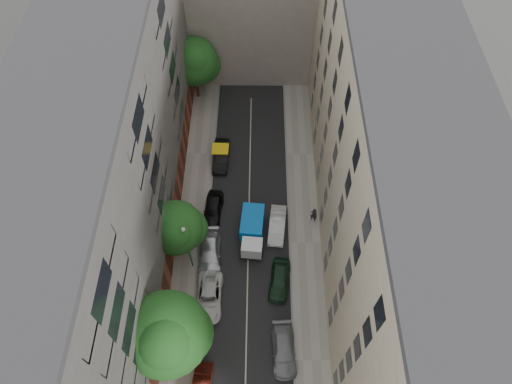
{
  "coord_description": "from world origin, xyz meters",
  "views": [
    {
      "loc": [
        0.92,
        -20.81,
        39.32
      ],
      "look_at": [
        0.73,
        1.9,
        6.0
      ],
      "focal_mm": 32.0,
      "sensor_mm": 36.0,
      "label": 1
    }
  ],
  "objects_px": {
    "car_left_3": "(210,253)",
    "car_right_1": "(284,350)",
    "car_right_2": "(280,279)",
    "lamp_post": "(187,244)",
    "pedestrian": "(314,215)",
    "car_left_5": "(221,156)",
    "tree_near": "(169,336)",
    "tree_far": "(195,63)",
    "tarp_truck": "(252,231)",
    "tree_mid": "(177,229)",
    "car_left_2": "(209,297)",
    "car_right_3": "(277,225)",
    "car_left_4": "(213,209)"
  },
  "relations": [
    {
      "from": "car_left_5",
      "to": "tree_far",
      "type": "xyz_separation_m",
      "value": [
        -3.17,
        9.69,
        4.49
      ]
    },
    {
      "from": "pedestrian",
      "to": "tree_near",
      "type": "bearing_deg",
      "value": 69.59
    },
    {
      "from": "tree_mid",
      "to": "pedestrian",
      "type": "bearing_deg",
      "value": 16.4
    },
    {
      "from": "car_left_2",
      "to": "lamp_post",
      "type": "height_order",
      "value": "lamp_post"
    },
    {
      "from": "car_left_5",
      "to": "car_left_3",
      "type": "bearing_deg",
      "value": -90.81
    },
    {
      "from": "tarp_truck",
      "to": "lamp_post",
      "type": "distance_m",
      "value": 7.09
    },
    {
      "from": "car_left_3",
      "to": "car_right_1",
      "type": "height_order",
      "value": "car_left_3"
    },
    {
      "from": "car_right_1",
      "to": "pedestrian",
      "type": "bearing_deg",
      "value": 72.67
    },
    {
      "from": "car_left_5",
      "to": "car_right_3",
      "type": "height_order",
      "value": "car_left_5"
    },
    {
      "from": "car_right_2",
      "to": "lamp_post",
      "type": "height_order",
      "value": "lamp_post"
    },
    {
      "from": "car_right_2",
      "to": "tree_near",
      "type": "height_order",
      "value": "tree_near"
    },
    {
      "from": "tree_mid",
      "to": "pedestrian",
      "type": "height_order",
      "value": "tree_mid"
    },
    {
      "from": "tarp_truck",
      "to": "car_left_4",
      "type": "distance_m",
      "value": 4.88
    },
    {
      "from": "car_left_5",
      "to": "tree_mid",
      "type": "height_order",
      "value": "tree_mid"
    },
    {
      "from": "car_left_5",
      "to": "car_left_2",
      "type": "bearing_deg",
      "value": -89.36
    },
    {
      "from": "car_left_2",
      "to": "tree_mid",
      "type": "height_order",
      "value": "tree_mid"
    },
    {
      "from": "car_left_4",
      "to": "car_left_5",
      "type": "relative_size",
      "value": 0.95
    },
    {
      "from": "car_left_2",
      "to": "car_right_3",
      "type": "distance_m",
      "value": 9.63
    },
    {
      "from": "lamp_post",
      "to": "pedestrian",
      "type": "distance_m",
      "value": 13.06
    },
    {
      "from": "car_left_4",
      "to": "tree_near",
      "type": "bearing_deg",
      "value": -91.48
    },
    {
      "from": "car_right_2",
      "to": "tree_far",
      "type": "xyz_separation_m",
      "value": [
        -9.22,
        23.98,
        4.5
      ]
    },
    {
      "from": "car_left_4",
      "to": "car_right_1",
      "type": "relative_size",
      "value": 0.92
    },
    {
      "from": "car_right_3",
      "to": "tree_near",
      "type": "distance_m",
      "value": 16.29
    },
    {
      "from": "tarp_truck",
      "to": "lamp_post",
      "type": "bearing_deg",
      "value": -145.37
    },
    {
      "from": "car_left_2",
      "to": "lamp_post",
      "type": "relative_size",
      "value": 0.71
    },
    {
      "from": "car_left_5",
      "to": "car_right_2",
      "type": "relative_size",
      "value": 1.06
    },
    {
      "from": "tree_near",
      "to": "lamp_post",
      "type": "distance_m",
      "value": 8.93
    },
    {
      "from": "car_right_1",
      "to": "tree_far",
      "type": "height_order",
      "value": "tree_far"
    },
    {
      "from": "tarp_truck",
      "to": "tree_mid",
      "type": "relative_size",
      "value": 0.76
    },
    {
      "from": "tree_mid",
      "to": "tree_near",
      "type": "bearing_deg",
      "value": -85.48
    },
    {
      "from": "car_right_1",
      "to": "tree_near",
      "type": "xyz_separation_m",
      "value": [
        -8.52,
        -0.76,
        6.11
      ]
    },
    {
      "from": "tree_far",
      "to": "car_right_3",
      "type": "bearing_deg",
      "value": -63.54
    },
    {
      "from": "car_right_1",
      "to": "lamp_post",
      "type": "xyz_separation_m",
      "value": [
        -8.3,
        7.85,
        3.74
      ]
    },
    {
      "from": "car_right_2",
      "to": "tarp_truck",
      "type": "bearing_deg",
      "value": 125.51
    },
    {
      "from": "car_right_1",
      "to": "pedestrian",
      "type": "height_order",
      "value": "pedestrian"
    },
    {
      "from": "car_left_3",
      "to": "tree_mid",
      "type": "distance_m",
      "value": 4.59
    },
    {
      "from": "tarp_truck",
      "to": "lamp_post",
      "type": "xyz_separation_m",
      "value": [
        -5.54,
        -3.14,
        3.11
      ]
    },
    {
      "from": "pedestrian",
      "to": "car_right_2",
      "type": "bearing_deg",
      "value": 82.76
    },
    {
      "from": "tarp_truck",
      "to": "car_right_3",
      "type": "xyz_separation_m",
      "value": [
        2.42,
        0.96,
        -0.58
      ]
    },
    {
      "from": "car_left_5",
      "to": "tree_far",
      "type": "distance_m",
      "value": 11.14
    },
    {
      "from": "car_left_5",
      "to": "car_right_1",
      "type": "distance_m",
      "value": 21.49
    },
    {
      "from": "car_right_3",
      "to": "tarp_truck",
      "type": "bearing_deg",
      "value": -152.65
    },
    {
      "from": "car_left_3",
      "to": "car_right_3",
      "type": "bearing_deg",
      "value": 23.45
    },
    {
      "from": "car_left_3",
      "to": "pedestrian",
      "type": "bearing_deg",
      "value": 19.95
    },
    {
      "from": "car_left_2",
      "to": "tree_near",
      "type": "bearing_deg",
      "value": -110.18
    },
    {
      "from": "tree_far",
      "to": "lamp_post",
      "type": "distance_m",
      "value": 22.44
    },
    {
      "from": "car_left_2",
      "to": "tarp_truck",
      "type": "bearing_deg",
      "value": 60.37
    },
    {
      "from": "car_left_2",
      "to": "tree_mid",
      "type": "distance_m",
      "value": 6.67
    },
    {
      "from": "tarp_truck",
      "to": "car_right_1",
      "type": "xyz_separation_m",
      "value": [
        2.76,
        -10.99,
        -0.62
      ]
    },
    {
      "from": "lamp_post",
      "to": "pedestrian",
      "type": "height_order",
      "value": "lamp_post"
    }
  ]
}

